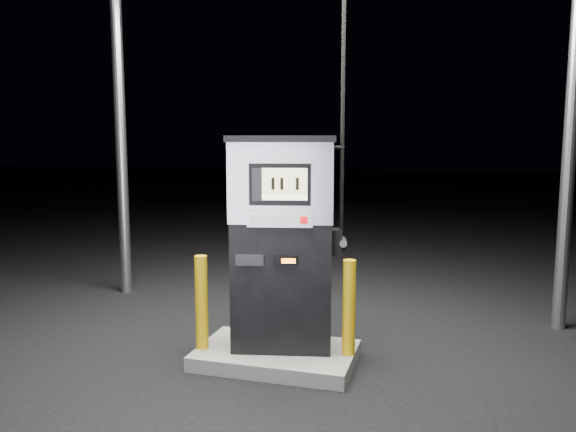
# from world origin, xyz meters

# --- Properties ---
(ground) EXTENTS (80.00, 80.00, 0.00)m
(ground) POSITION_xyz_m (0.00, 0.00, 0.00)
(ground) COLOR black
(ground) RESTS_ON ground
(pump_island) EXTENTS (1.60, 1.00, 0.15)m
(pump_island) POSITION_xyz_m (0.00, 0.00, 0.07)
(pump_island) COLOR slate
(pump_island) RESTS_ON ground
(fuel_dispenser) EXTENTS (1.25, 0.85, 4.50)m
(fuel_dispenser) POSITION_xyz_m (0.04, 0.10, 1.26)
(fuel_dispenser) COLOR black
(fuel_dispenser) RESTS_ON pump_island
(bollard_left) EXTENTS (0.17, 0.17, 0.97)m
(bollard_left) POSITION_xyz_m (-0.74, -0.19, 0.63)
(bollard_left) COLOR #D3A00B
(bollard_left) RESTS_ON pump_island
(bollard_right) EXTENTS (0.14, 0.14, 0.96)m
(bollard_right) POSITION_xyz_m (0.74, 0.05, 0.63)
(bollard_right) COLOR #D3A00B
(bollard_right) RESTS_ON pump_island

